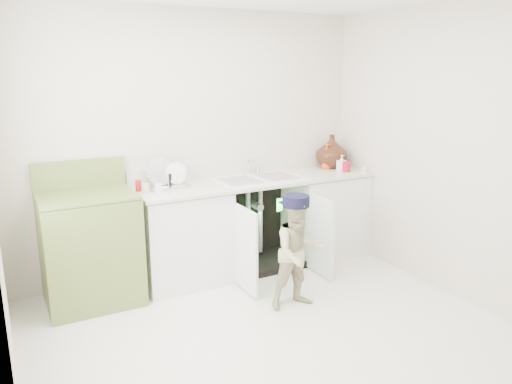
# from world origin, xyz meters

# --- Properties ---
(ground) EXTENTS (3.50, 3.50, 0.00)m
(ground) POSITION_xyz_m (0.00, 0.00, 0.00)
(ground) COLOR beige
(ground) RESTS_ON ground
(room_shell) EXTENTS (6.00, 5.50, 1.26)m
(room_shell) POSITION_xyz_m (0.00, 0.00, 1.25)
(room_shell) COLOR beige
(room_shell) RESTS_ON ground
(counter_run) EXTENTS (2.44, 1.02, 1.26)m
(counter_run) POSITION_xyz_m (0.59, 1.21, 0.48)
(counter_run) COLOR silver
(counter_run) RESTS_ON ground
(avocado_stove) EXTENTS (0.77, 0.65, 1.19)m
(avocado_stove) POSITION_xyz_m (-1.08, 1.18, 0.49)
(avocado_stove) COLOR #5D7232
(avocado_stove) RESTS_ON ground
(repair_worker) EXTENTS (0.49, 0.80, 0.96)m
(repair_worker) POSITION_xyz_m (0.41, 0.27, 0.49)
(repair_worker) COLOR tan
(repair_worker) RESTS_ON ground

